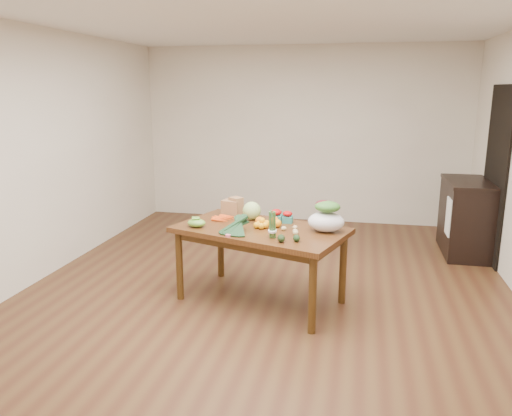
% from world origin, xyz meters
% --- Properties ---
extents(floor, '(6.00, 6.00, 0.00)m').
position_xyz_m(floor, '(0.00, 0.00, 0.00)').
color(floor, '#52351C').
rests_on(floor, ground).
extents(ceiling, '(5.00, 6.00, 0.02)m').
position_xyz_m(ceiling, '(0.00, 0.00, 2.70)').
color(ceiling, white).
rests_on(ceiling, room_walls).
extents(room_walls, '(5.02, 6.02, 2.70)m').
position_xyz_m(room_walls, '(0.00, 0.00, 1.35)').
color(room_walls, silver).
rests_on(room_walls, floor).
extents(dining_table, '(1.79, 1.34, 0.75)m').
position_xyz_m(dining_table, '(-0.02, -0.25, 0.38)').
color(dining_table, '#523013').
rests_on(dining_table, floor).
extents(doorway_dark, '(0.02, 1.00, 2.10)m').
position_xyz_m(doorway_dark, '(2.48, 1.60, 1.05)').
color(doorway_dark, black).
rests_on(doorway_dark, floor).
extents(cabinet, '(0.52, 1.02, 0.94)m').
position_xyz_m(cabinet, '(2.22, 1.74, 0.47)').
color(cabinet, black).
rests_on(cabinet, floor).
extents(dish_towel, '(0.02, 0.28, 0.45)m').
position_xyz_m(dish_towel, '(1.96, 1.40, 0.55)').
color(dish_towel, white).
rests_on(dish_towel, cabinet).
extents(paper_bag, '(0.31, 0.28, 0.18)m').
position_xyz_m(paper_bag, '(-0.42, 0.22, 0.84)').
color(paper_bag, '#9F6847').
rests_on(paper_bag, dining_table).
extents(cabbage, '(0.18, 0.18, 0.18)m').
position_xyz_m(cabbage, '(-0.16, 0.04, 0.84)').
color(cabbage, '#B0CE77').
rests_on(cabbage, dining_table).
extents(strawberry_basket_a, '(0.14, 0.14, 0.10)m').
position_xyz_m(strawberry_basket_a, '(0.10, -0.00, 0.80)').
color(strawberry_basket_a, red).
rests_on(strawberry_basket_a, dining_table).
extents(strawberry_basket_b, '(0.13, 0.13, 0.09)m').
position_xyz_m(strawberry_basket_b, '(0.21, 0.00, 0.80)').
color(strawberry_basket_b, red).
rests_on(strawberry_basket_b, dining_table).
extents(orange_a, '(0.09, 0.09, 0.09)m').
position_xyz_m(orange_a, '(-0.04, -0.15, 0.79)').
color(orange_a, orange).
rests_on(orange_a, dining_table).
extents(orange_b, '(0.08, 0.08, 0.08)m').
position_xyz_m(orange_b, '(0.10, -0.12, 0.79)').
color(orange_b, orange).
rests_on(orange_b, dining_table).
extents(orange_c, '(0.08, 0.08, 0.08)m').
position_xyz_m(orange_c, '(0.14, -0.19, 0.79)').
color(orange_c, orange).
rests_on(orange_c, dining_table).
extents(mandarin_cluster, '(0.23, 0.23, 0.10)m').
position_xyz_m(mandarin_cluster, '(-0.01, -0.22, 0.80)').
color(mandarin_cluster, '#ECA00E').
rests_on(mandarin_cluster, dining_table).
extents(carrots, '(0.29, 0.30, 0.03)m').
position_xyz_m(carrots, '(-0.44, -0.01, 0.76)').
color(carrots, '#EA5513').
rests_on(carrots, dining_table).
extents(snap_pea_bag, '(0.18, 0.13, 0.08)m').
position_xyz_m(snap_pea_bag, '(-0.63, -0.35, 0.79)').
color(snap_pea_bag, '#679E35').
rests_on(snap_pea_bag, dining_table).
extents(kale_bunch, '(0.43, 0.48, 0.16)m').
position_xyz_m(kale_bunch, '(-0.21, -0.50, 0.83)').
color(kale_bunch, black).
rests_on(kale_bunch, dining_table).
extents(asparagus_bundle, '(0.11, 0.14, 0.26)m').
position_xyz_m(asparagus_bundle, '(0.15, -0.55, 0.88)').
color(asparagus_bundle, '#46803B').
rests_on(asparagus_bundle, dining_table).
extents(potato_a, '(0.05, 0.04, 0.04)m').
position_xyz_m(potato_a, '(0.22, -0.30, 0.77)').
color(potato_a, '#D1C278').
rests_on(potato_a, dining_table).
extents(potato_b, '(0.05, 0.04, 0.04)m').
position_xyz_m(potato_b, '(0.33, -0.36, 0.77)').
color(potato_b, tan).
rests_on(potato_b, dining_table).
extents(potato_c, '(0.05, 0.04, 0.04)m').
position_xyz_m(potato_c, '(0.34, -0.37, 0.77)').
color(potato_c, tan).
rests_on(potato_c, dining_table).
extents(potato_d, '(0.05, 0.04, 0.04)m').
position_xyz_m(potato_d, '(0.32, -0.24, 0.77)').
color(potato_d, tan).
rests_on(potato_d, dining_table).
extents(potato_e, '(0.05, 0.05, 0.04)m').
position_xyz_m(potato_e, '(0.35, -0.42, 0.77)').
color(potato_e, '#D9CA7D').
rests_on(potato_e, dining_table).
extents(avocado_a, '(0.09, 0.11, 0.07)m').
position_xyz_m(avocado_a, '(0.25, -0.65, 0.78)').
color(avocado_a, black).
rests_on(avocado_a, dining_table).
extents(avocado_b, '(0.08, 0.10, 0.06)m').
position_xyz_m(avocado_b, '(0.38, -0.61, 0.78)').
color(avocado_b, black).
rests_on(avocado_b, dining_table).
extents(salad_bag, '(0.40, 0.35, 0.26)m').
position_xyz_m(salad_bag, '(0.61, -0.25, 0.88)').
color(salad_bag, silver).
rests_on(salad_bag, dining_table).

